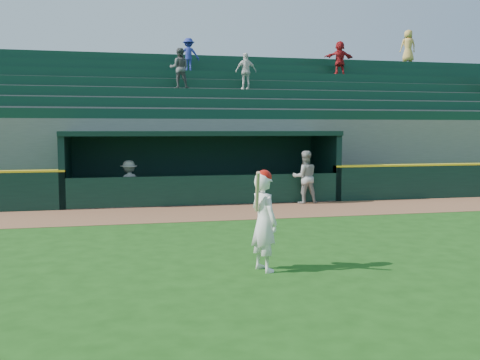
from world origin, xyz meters
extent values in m
plane|color=#1A4812|center=(0.00, 0.00, 0.00)|extent=(120.00, 120.00, 0.00)
cube|color=brown|center=(0.00, 4.90, 0.01)|extent=(40.00, 3.00, 0.01)
imported|color=#9D9D98|center=(3.30, 6.25, 0.90)|extent=(0.91, 0.73, 1.80)
imported|color=#999994|center=(-2.55, 7.01, 0.75)|extent=(1.08, 0.78, 1.50)
cube|color=slate|center=(0.00, 7.70, 0.02)|extent=(9.00, 2.60, 0.04)
cube|color=black|center=(-4.60, 7.70, 1.15)|extent=(0.20, 2.60, 2.30)
cube|color=black|center=(4.60, 7.70, 1.15)|extent=(0.20, 2.60, 2.30)
cube|color=black|center=(0.00, 9.00, 1.15)|extent=(9.40, 0.20, 2.30)
cube|color=black|center=(0.00, 7.70, 2.38)|extent=(9.40, 2.80, 0.16)
cube|color=black|center=(0.00, 6.48, 0.50)|extent=(9.00, 0.16, 1.00)
cube|color=brown|center=(0.00, 8.50, 0.25)|extent=(8.40, 0.45, 0.10)
cube|color=slate|center=(0.00, 9.53, 1.46)|extent=(34.00, 0.85, 2.91)
cube|color=#0F3828|center=(0.00, 9.41, 3.09)|extent=(34.00, 0.60, 0.36)
cube|color=slate|center=(0.00, 10.38, 1.68)|extent=(34.00, 0.85, 3.36)
cube|color=#0F3828|center=(0.00, 10.26, 3.54)|extent=(34.00, 0.60, 0.36)
cube|color=slate|center=(0.00, 11.22, 1.91)|extent=(34.00, 0.85, 3.81)
cube|color=#0F3828|center=(0.00, 11.11, 3.99)|extent=(34.00, 0.60, 0.36)
cube|color=slate|center=(0.00, 12.07, 2.13)|extent=(34.00, 0.85, 4.26)
cube|color=#0F3828|center=(0.00, 11.96, 4.44)|extent=(34.00, 0.60, 0.36)
cube|color=slate|center=(0.00, 12.93, 2.35)|extent=(34.00, 0.85, 4.71)
cube|color=#0F3828|center=(0.00, 12.81, 4.89)|extent=(34.00, 0.60, 0.36)
cube|color=slate|center=(0.00, 13.78, 2.58)|extent=(34.00, 0.85, 5.16)
cube|color=#0F3828|center=(0.00, 13.66, 5.34)|extent=(34.00, 0.60, 0.36)
cube|color=slate|center=(0.00, 14.62, 2.80)|extent=(34.00, 0.85, 5.61)
cube|color=#0F3828|center=(0.00, 14.51, 5.79)|extent=(34.00, 0.60, 0.36)
cube|color=slate|center=(0.00, 15.20, 2.80)|extent=(34.50, 0.30, 5.61)
imported|color=silver|center=(2.38, 11.12, 4.94)|extent=(0.92, 0.43, 1.53)
imported|color=#AF1B1E|center=(7.28, 12.83, 5.84)|extent=(1.43, 0.46, 1.54)
imported|color=#4F4F4F|center=(-0.40, 11.12, 4.99)|extent=(0.86, 0.70, 1.63)
imported|color=gold|center=(11.76, 14.53, 6.79)|extent=(0.86, 0.62, 1.64)
imported|color=navy|center=(0.20, 12.83, 5.78)|extent=(1.01, 0.70, 1.43)
imported|color=white|center=(-0.34, -1.86, 0.87)|extent=(0.62, 0.74, 1.74)
sphere|color=#B21309|center=(-0.34, -1.86, 1.67)|extent=(0.27, 0.27, 0.27)
cylinder|color=tan|center=(-0.52, -2.08, 1.44)|extent=(0.17, 0.52, 0.76)
camera|label=1|loc=(-2.80, -10.91, 2.52)|focal=40.00mm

